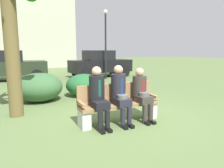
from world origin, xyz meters
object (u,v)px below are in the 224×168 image
at_px(shrub_near_bench, 39,87).
at_px(street_lamp, 106,38).
at_px(seated_man_left, 98,94).
at_px(parked_car_far, 100,64).
at_px(seated_man_right, 142,91).
at_px(seated_man_middle, 120,92).
at_px(shrub_far_lawn, 84,85).
at_px(shrub_mid_lawn, 117,91).
at_px(park_bench, 118,104).
at_px(parked_car_near, 9,66).
at_px(building_backdrop, 13,2).

bearing_deg(shrub_near_bench, street_lamp, 43.68).
distance_m(seated_man_left, parked_car_far, 8.75).
relative_size(seated_man_right, street_lamp, 0.32).
bearing_deg(shrub_near_bench, seated_man_middle, -64.18).
bearing_deg(shrub_far_lawn, shrub_mid_lawn, -52.72).
height_order(park_bench, parked_car_near, parked_car_near).
bearing_deg(seated_man_left, street_lamp, 64.78).
height_order(seated_man_right, shrub_far_lawn, seated_man_right).
bearing_deg(park_bench, seated_man_middle, -99.77).
bearing_deg(parked_car_far, seated_man_right, -105.75).
distance_m(park_bench, shrub_far_lawn, 3.02).
distance_m(seated_man_right, parked_car_far, 8.39).
relative_size(park_bench, seated_man_middle, 1.44).
bearing_deg(parked_car_far, shrub_near_bench, -130.21).
bearing_deg(seated_man_left, shrub_mid_lawn, 53.32).
height_order(shrub_mid_lawn, shrub_far_lawn, shrub_far_lawn).
distance_m(seated_man_left, street_lamp, 7.90).
height_order(seated_man_middle, seated_man_right, seated_man_middle).
bearing_deg(parked_car_near, seated_man_left, -77.92).
relative_size(seated_man_left, seated_man_middle, 0.99).
height_order(park_bench, seated_man_left, seated_man_left).
bearing_deg(parked_car_far, building_backdrop, 110.21).
height_order(seated_man_left, parked_car_far, parked_car_far).
distance_m(park_bench, seated_man_right, 0.64).
xyz_separation_m(shrub_far_lawn, street_lamp, (2.61, 3.85, 1.98)).
height_order(seated_man_left, parked_car_near, parked_car_near).
bearing_deg(shrub_far_lawn, parked_car_near, 114.59).
distance_m(park_bench, street_lamp, 7.65).
xyz_separation_m(seated_man_right, parked_car_near, (-2.97, 8.70, 0.13)).
relative_size(seated_man_left, shrub_far_lawn, 1.01).
distance_m(seated_man_middle, shrub_mid_lawn, 2.31).
xyz_separation_m(seated_man_middle, shrub_near_bench, (-1.44, 2.98, -0.27)).
bearing_deg(seated_man_left, shrub_far_lawn, 77.71).
xyz_separation_m(seated_man_left, shrub_near_bench, (-0.91, 2.98, -0.26)).
xyz_separation_m(seated_man_right, shrub_far_lawn, (-0.43, 3.15, -0.29)).
height_order(seated_man_right, building_backdrop, building_backdrop).
bearing_deg(shrub_mid_lawn, parked_car_far, 72.73).
bearing_deg(seated_man_right, shrub_near_bench, 124.08).
height_order(shrub_near_bench, parked_car_far, parked_car_far).
height_order(parked_car_far, building_backdrop, building_backdrop).
bearing_deg(shrub_near_bench, seated_man_right, -55.92).
distance_m(seated_man_middle, street_lamp, 7.69).
bearing_deg(street_lamp, parked_car_near, 161.67).
bearing_deg(shrub_near_bench, parked_car_far, 49.79).
bearing_deg(shrub_mid_lawn, seated_man_right, -101.16).
distance_m(seated_man_middle, seated_man_right, 0.58).
distance_m(shrub_near_bench, shrub_far_lawn, 1.60).
xyz_separation_m(park_bench, seated_man_left, (-0.56, -0.12, 0.32)).
distance_m(parked_car_far, building_backdrop, 14.61).
distance_m(seated_man_right, street_lamp, 7.52).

